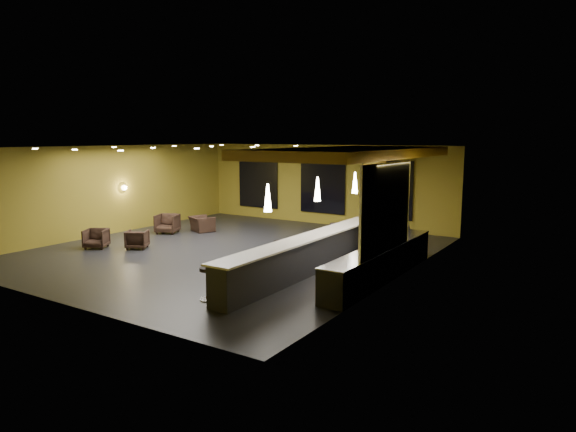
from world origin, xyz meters
The scene contains 34 objects.
floor centered at (0.00, 0.00, -0.05)m, with size 12.00×13.00×0.10m, color black.
ceiling centered at (0.00, 0.00, 3.55)m, with size 12.00×13.00×0.10m, color black.
wall_back centered at (0.00, 6.55, 1.75)m, with size 12.00×0.10×3.50m, color olive.
wall_front centered at (0.00, -6.55, 1.75)m, with size 12.00×0.10×3.50m, color olive.
wall_left centered at (-6.05, 0.00, 1.75)m, with size 0.10×13.00×3.50m, color olive.
wall_right centered at (6.05, 0.00, 1.75)m, with size 0.10×13.00×3.50m, color olive.
wood_soffit centered at (4.00, 1.00, 3.36)m, with size 3.60×8.00×0.28m, color olive.
window_left centered at (-3.50, 6.44, 1.70)m, with size 2.20×0.06×2.40m, color black.
window_center centered at (0.00, 6.44, 1.70)m, with size 2.20×0.06×2.40m, color black.
window_right centered at (3.00, 6.44, 1.70)m, with size 2.20×0.06×2.40m, color black.
tile_backsplash centered at (5.96, -1.00, 2.00)m, with size 0.06×3.20×2.40m, color white.
bar_counter centered at (3.65, -1.00, 0.50)m, with size 0.60×8.00×1.00m, color black.
bar_top centered at (3.65, -1.00, 1.02)m, with size 0.78×8.10×0.05m, color silver.
prep_counter centered at (5.65, -0.50, 0.43)m, with size 0.70×6.00×0.86m, color black.
prep_top centered at (5.65, -0.50, 0.89)m, with size 0.72×6.00×0.03m, color silver.
wall_shelf_lower centered at (5.82, -1.20, 1.60)m, with size 0.30×1.50×0.03m, color silver.
wall_shelf_upper centered at (5.82, -1.20, 2.05)m, with size 0.30×1.50×0.03m, color silver.
column centered at (3.65, 3.60, 1.75)m, with size 0.60×0.60×3.50m, color olive.
wall_sconce centered at (-5.88, 0.50, 1.80)m, with size 0.22×0.22×0.22m, color #FFE5B2.
pendant_0 centered at (3.65, -3.00, 2.35)m, with size 0.20×0.20×0.70m, color white.
pendant_1 centered at (3.65, -0.50, 2.35)m, with size 0.20×0.20×0.70m, color white.
pendant_2 centered at (3.65, 2.00, 2.35)m, with size 0.20×0.20×0.70m, color white.
staff_a centered at (4.41, 1.39, 0.81)m, with size 0.59×0.39×1.61m, color black.
staff_b centered at (4.50, 2.32, 0.78)m, with size 0.76×0.59×1.56m, color black.
staff_c centered at (5.09, 2.33, 0.84)m, with size 0.82×0.53×1.68m, color black.
armchair_a centered at (-4.21, -2.19, 0.34)m, with size 0.73×0.75×0.68m, color black.
armchair_b centered at (-2.96, -1.45, 0.32)m, with size 0.69×0.71×0.65m, color black.
armchair_c centered at (-4.19, 1.16, 0.39)m, with size 0.83×0.85×0.77m, color black.
armchair_d centered at (-3.29, 2.21, 0.31)m, with size 0.95×0.83×0.62m, color black.
bar_stool_0 centered at (2.93, -4.46, 0.51)m, with size 0.40×0.40×0.79m.
bar_stool_1 centered at (2.72, -2.65, 0.49)m, with size 0.39×0.39×0.77m.
bar_stool_2 centered at (2.79, -1.14, 0.54)m, with size 0.43×0.43×0.85m.
bar_stool_3 centered at (2.82, 0.67, 0.50)m, with size 0.39×0.39×0.77m.
bar_stool_4 centered at (2.77, 2.37, 0.55)m, with size 0.44×0.44×0.86m.
Camera 1 is at (10.85, -13.32, 3.84)m, focal length 32.00 mm.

